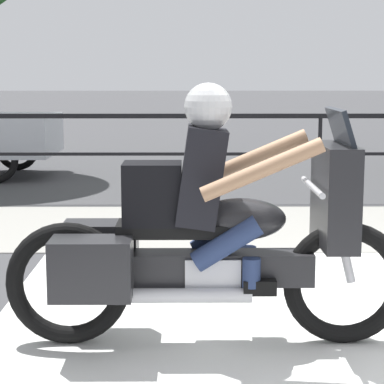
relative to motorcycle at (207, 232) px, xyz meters
name	(u,v)px	position (x,y,z in m)	size (l,w,h in m)	color
sidewalk_band	(343,226)	(1.59, 3.54, -0.71)	(44.00, 2.40, 0.01)	#99968E
crosswalk_band	(246,345)	(0.25, -0.06, -0.71)	(3.39, 6.00, 0.01)	silver
fence_railing	(320,133)	(1.59, 5.11, 0.19)	(36.00, 0.05, 1.16)	black
motorcycle	(207,232)	(0.00, 0.00, 0.00)	(2.51, 0.76, 1.63)	black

